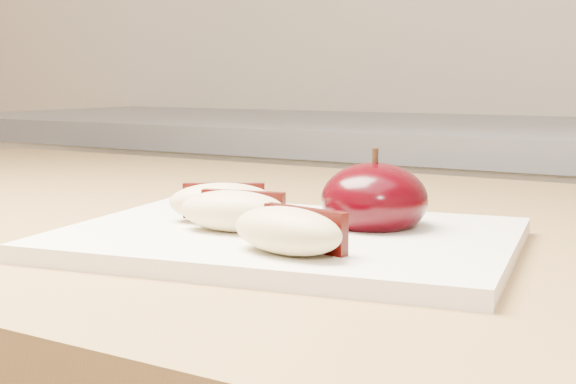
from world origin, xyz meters
The scene contains 5 objects.
cutting_board centered at (-0.05, 0.39, 0.91)m, with size 0.29×0.21×0.01m, color silver.
apple_half centered at (-0.01, 0.43, 0.93)m, with size 0.09×0.09×0.06m.
apple_wedge_a centered at (-0.11, 0.40, 0.92)m, with size 0.08×0.07×0.03m.
apple_wedge_b centered at (-0.08, 0.37, 0.92)m, with size 0.08×0.05×0.03m.
apple_wedge_c centered at (-0.02, 0.33, 0.92)m, with size 0.08×0.05×0.03m.
Camera 1 is at (0.21, -0.04, 1.01)m, focal length 50.00 mm.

